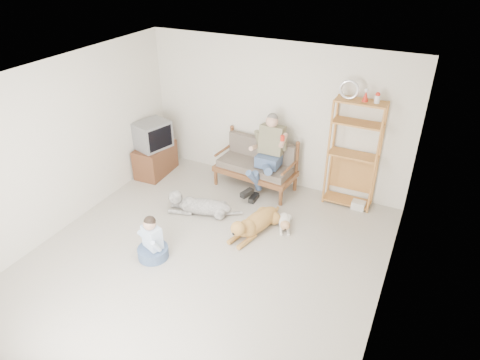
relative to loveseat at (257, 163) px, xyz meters
The scene contains 17 objects.
floor 2.45m from the loveseat, 85.59° to the right, with size 5.50×5.50×0.00m, color beige.
ceiling 3.27m from the loveseat, 85.59° to the right, with size 5.50×5.50×0.00m, color white.
wall_back 0.95m from the loveseat, 62.54° to the left, with size 5.00×5.00×0.00m, color beige.
wall_front 5.22m from the loveseat, 87.95° to the right, with size 5.00×5.00×0.00m, color beige.
wall_left 3.44m from the loveseat, 134.03° to the right, with size 5.50×5.50×0.00m, color beige.
wall_right 3.70m from the loveseat, 41.74° to the right, with size 5.50×5.50×0.00m, color beige.
loveseat is the anchor object (origin of this frame).
man 0.40m from the loveseat, 40.64° to the right, with size 0.58×0.83×1.34m.
etagere 1.80m from the loveseat, ahead, with size 0.86×0.38×2.24m.
book_stack 2.00m from the loveseat, ahead, with size 0.23×0.17×0.15m, color silver.
tv_stand 2.09m from the loveseat, 168.53° to the right, with size 0.54×0.92×0.60m.
crt_tv 2.09m from the loveseat, 167.10° to the right, with size 0.66×0.74×0.52m.
wall_outlet 1.13m from the loveseat, 162.30° to the left, with size 0.12×0.02×0.08m, color silver.
golden_retriever 1.52m from the loveseat, 67.33° to the right, with size 0.55×1.35×0.41m.
shaggy_dog 1.44m from the loveseat, 112.03° to the right, with size 1.31×0.57×0.40m.
terrier 1.49m from the loveseat, 47.19° to the right, with size 0.35×0.63×0.25m.
child 2.66m from the loveseat, 101.71° to the right, with size 0.46×0.46×0.73m.
Camera 1 is at (2.64, -4.15, 4.24)m, focal length 32.00 mm.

